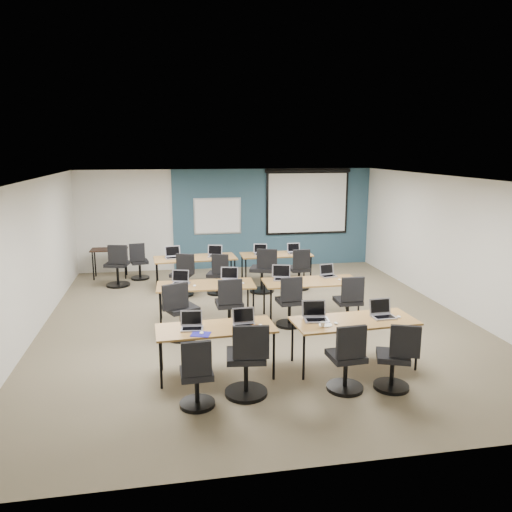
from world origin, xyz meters
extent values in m
cube|color=#6B6354|center=(0.00, 0.00, 0.00)|extent=(8.00, 9.00, 0.02)
cube|color=white|center=(0.00, 0.00, 2.70)|extent=(8.00, 9.00, 0.02)
cube|color=beige|center=(0.00, 4.50, 1.35)|extent=(8.00, 0.04, 2.70)
cube|color=beige|center=(0.00, -4.50, 1.35)|extent=(8.00, 0.04, 2.70)
cube|color=beige|center=(-4.00, 0.00, 1.35)|extent=(0.04, 9.00, 2.70)
cube|color=beige|center=(4.00, 0.00, 1.35)|extent=(0.04, 9.00, 2.70)
cube|color=#3D5977|center=(1.25, 4.47, 1.35)|extent=(5.50, 0.04, 2.70)
cube|color=silver|center=(-0.30, 4.43, 1.45)|extent=(1.28, 0.02, 0.98)
cube|color=white|center=(-0.30, 4.42, 1.45)|extent=(1.20, 0.02, 0.90)
cube|color=black|center=(2.20, 4.41, 1.80)|extent=(2.32, 0.03, 1.82)
cube|color=white|center=(2.20, 4.40, 1.76)|extent=(2.20, 0.02, 1.62)
cylinder|color=black|center=(2.20, 4.40, 2.64)|extent=(2.40, 0.10, 0.10)
cube|color=#A36B33|center=(-1.02, -2.16, 0.71)|extent=(1.70, 0.71, 0.03)
cylinder|color=black|center=(-1.81, -2.45, 0.35)|extent=(0.04, 0.04, 0.70)
cylinder|color=black|center=(-0.23, -2.45, 0.35)|extent=(0.04, 0.04, 0.70)
cylinder|color=black|center=(-1.81, -1.86, 0.35)|extent=(0.04, 0.04, 0.70)
cylinder|color=black|center=(-0.23, -1.86, 0.35)|extent=(0.04, 0.04, 0.70)
cube|color=brown|center=(1.05, -2.21, 0.71)|extent=(1.85, 0.77, 0.03)
cylinder|color=black|center=(0.19, -2.53, 0.35)|extent=(0.04, 0.04, 0.70)
cylinder|color=black|center=(1.92, -2.53, 0.35)|extent=(0.04, 0.04, 0.70)
cylinder|color=black|center=(0.19, -1.88, 0.35)|extent=(0.04, 0.04, 0.70)
cylinder|color=black|center=(1.92, -1.88, 0.35)|extent=(0.04, 0.04, 0.70)
cube|color=brown|center=(-0.97, 0.19, 0.71)|extent=(1.83, 0.76, 0.03)
cylinder|color=black|center=(-1.83, -0.14, 0.35)|extent=(0.04, 0.04, 0.70)
cylinder|color=black|center=(-0.12, -0.14, 0.35)|extent=(0.04, 0.04, 0.70)
cylinder|color=black|center=(-1.83, 0.51, 0.35)|extent=(0.04, 0.04, 0.70)
cylinder|color=black|center=(-0.12, 0.51, 0.35)|extent=(0.04, 0.04, 0.70)
cube|color=#9C622D|center=(1.06, 0.07, 0.71)|extent=(1.84, 0.77, 0.03)
cylinder|color=black|center=(0.19, -0.25, 0.35)|extent=(0.04, 0.04, 0.70)
cylinder|color=black|center=(1.92, -0.25, 0.35)|extent=(0.04, 0.04, 0.70)
cylinder|color=black|center=(0.19, 0.40, 0.35)|extent=(0.04, 0.04, 0.70)
cylinder|color=black|center=(1.92, 0.40, 0.35)|extent=(0.04, 0.04, 0.70)
cube|color=olive|center=(-1.03, 2.60, 0.71)|extent=(1.91, 0.79, 0.03)
cylinder|color=black|center=(-1.92, 2.26, 0.35)|extent=(0.04, 0.04, 0.70)
cylinder|color=black|center=(-0.14, 2.26, 0.35)|extent=(0.04, 0.04, 0.70)
cylinder|color=black|center=(-1.92, 2.94, 0.35)|extent=(0.04, 0.04, 0.70)
cylinder|color=black|center=(-0.14, 2.94, 0.35)|extent=(0.04, 0.04, 0.70)
cube|color=#9B6D3B|center=(0.93, 2.64, 0.71)|extent=(1.71, 0.71, 0.03)
cylinder|color=black|center=(0.14, 2.35, 0.35)|extent=(0.04, 0.04, 0.70)
cylinder|color=black|center=(1.73, 2.35, 0.35)|extent=(0.04, 0.04, 0.70)
cylinder|color=black|center=(0.14, 2.94, 0.35)|extent=(0.04, 0.04, 0.70)
cylinder|color=black|center=(1.73, 2.94, 0.35)|extent=(0.04, 0.04, 0.70)
cube|color=#A0A0A8|center=(-1.36, -2.18, 0.74)|extent=(0.31, 0.23, 0.02)
cube|color=black|center=(-1.36, -2.20, 0.75)|extent=(0.26, 0.13, 0.00)
cube|color=#A0A0A8|center=(-1.36, -2.06, 0.86)|extent=(0.31, 0.06, 0.21)
cube|color=black|center=(-1.36, -2.07, 0.86)|extent=(0.27, 0.04, 0.18)
ellipsoid|color=white|center=(-1.24, -2.37, 0.74)|extent=(0.09, 0.11, 0.03)
cylinder|color=black|center=(-1.35, -3.01, 0.03)|extent=(0.46, 0.46, 0.05)
cylinder|color=black|center=(-1.35, -3.01, 0.20)|extent=(0.06, 0.06, 0.41)
cube|color=black|center=(-1.35, -3.01, 0.45)|extent=(0.41, 0.41, 0.08)
cube|color=black|center=(-1.36, -3.19, 0.73)|extent=(0.37, 0.06, 0.44)
cube|color=#B8B8B8|center=(-0.60, -2.21, 0.74)|extent=(0.32, 0.23, 0.02)
cube|color=black|center=(-0.60, -2.23, 0.75)|extent=(0.27, 0.14, 0.00)
cube|color=#B8B8B8|center=(-0.60, -2.09, 0.86)|extent=(0.32, 0.06, 0.22)
cube|color=black|center=(-0.60, -2.09, 0.86)|extent=(0.28, 0.04, 0.18)
ellipsoid|color=white|center=(-0.37, -2.22, 0.74)|extent=(0.08, 0.10, 0.03)
cylinder|color=black|center=(-0.69, -2.82, 0.03)|extent=(0.58, 0.58, 0.05)
cylinder|color=black|center=(-0.69, -2.82, 0.26)|extent=(0.06, 0.06, 0.51)
cube|color=black|center=(-0.69, -2.82, 0.55)|extent=(0.51, 0.51, 0.08)
cube|color=black|center=(-0.66, -3.05, 0.83)|extent=(0.47, 0.06, 0.44)
cube|color=#ABABB4|center=(0.49, -2.14, 0.74)|extent=(0.36, 0.26, 0.02)
cube|color=black|center=(0.49, -2.16, 0.75)|extent=(0.31, 0.15, 0.00)
cube|color=#ABABB4|center=(0.49, -2.00, 0.88)|extent=(0.36, 0.07, 0.25)
cube|color=black|center=(0.49, -2.01, 0.88)|extent=(0.32, 0.05, 0.20)
ellipsoid|color=white|center=(0.73, -2.33, 0.74)|extent=(0.07, 0.10, 0.03)
cylinder|color=black|center=(0.67, -2.92, 0.03)|extent=(0.51, 0.51, 0.05)
cylinder|color=black|center=(0.67, -2.92, 0.22)|extent=(0.06, 0.06, 0.45)
cube|color=black|center=(0.67, -2.92, 0.49)|extent=(0.45, 0.45, 0.08)
cube|color=black|center=(0.66, -3.13, 0.77)|extent=(0.41, 0.06, 0.44)
cube|color=silver|center=(1.53, -2.19, 0.74)|extent=(0.34, 0.25, 0.02)
cube|color=black|center=(1.53, -2.21, 0.75)|extent=(0.29, 0.15, 0.00)
cube|color=silver|center=(1.53, -2.06, 0.87)|extent=(0.34, 0.06, 0.24)
cube|color=black|center=(1.53, -2.07, 0.87)|extent=(0.30, 0.05, 0.19)
ellipsoid|color=white|center=(1.76, -2.23, 0.74)|extent=(0.07, 0.10, 0.03)
cylinder|color=black|center=(1.31, -3.00, 0.03)|extent=(0.49, 0.49, 0.05)
cylinder|color=black|center=(1.31, -3.00, 0.22)|extent=(0.06, 0.06, 0.43)
cube|color=black|center=(1.31, -3.00, 0.47)|extent=(0.43, 0.43, 0.08)
cube|color=black|center=(1.38, -3.18, 0.75)|extent=(0.39, 0.06, 0.44)
cube|color=#A7A7AD|center=(-1.43, 0.27, 0.74)|extent=(0.32, 0.24, 0.02)
cube|color=black|center=(-1.43, 0.25, 0.75)|extent=(0.28, 0.14, 0.00)
cube|color=#A7A7AD|center=(-1.43, 0.40, 0.87)|extent=(0.32, 0.06, 0.22)
cube|color=black|center=(-1.43, 0.39, 0.87)|extent=(0.29, 0.04, 0.18)
ellipsoid|color=white|center=(-1.19, 0.08, 0.74)|extent=(0.08, 0.10, 0.03)
cylinder|color=black|center=(-1.47, -0.60, 0.03)|extent=(0.57, 0.57, 0.05)
cylinder|color=black|center=(-1.47, -0.60, 0.25)|extent=(0.06, 0.06, 0.50)
cube|color=black|center=(-1.47, -0.60, 0.54)|extent=(0.50, 0.50, 0.08)
cube|color=black|center=(-1.56, -0.81, 0.82)|extent=(0.46, 0.06, 0.44)
cube|color=#AFAFAF|center=(-0.49, 0.30, 0.74)|extent=(0.34, 0.24, 0.02)
cube|color=black|center=(-0.49, 0.28, 0.75)|extent=(0.29, 0.14, 0.00)
cube|color=#AFAFAF|center=(-0.49, 0.43, 0.87)|extent=(0.34, 0.06, 0.23)
cube|color=black|center=(-0.49, 0.43, 0.87)|extent=(0.30, 0.04, 0.19)
ellipsoid|color=white|center=(-0.28, 0.10, 0.74)|extent=(0.07, 0.10, 0.03)
cylinder|color=black|center=(-0.60, -0.38, 0.03)|extent=(0.53, 0.53, 0.05)
cylinder|color=black|center=(-0.60, -0.38, 0.23)|extent=(0.06, 0.06, 0.47)
cube|color=black|center=(-0.60, -0.38, 0.51)|extent=(0.47, 0.47, 0.08)
cube|color=black|center=(-0.61, -0.59, 0.79)|extent=(0.43, 0.06, 0.44)
cube|color=#B3B3B7|center=(0.53, 0.24, 0.74)|extent=(0.36, 0.26, 0.02)
cube|color=black|center=(0.53, 0.22, 0.75)|extent=(0.30, 0.15, 0.00)
cube|color=#B3B3B7|center=(0.53, 0.38, 0.88)|extent=(0.36, 0.07, 0.25)
cube|color=black|center=(0.53, 0.37, 0.88)|extent=(0.32, 0.05, 0.20)
ellipsoid|color=white|center=(0.86, 0.14, 0.74)|extent=(0.06, 0.10, 0.03)
cylinder|color=black|center=(0.53, -0.33, 0.03)|extent=(0.50, 0.50, 0.05)
cylinder|color=black|center=(0.53, -0.33, 0.22)|extent=(0.06, 0.06, 0.44)
cube|color=black|center=(0.53, -0.33, 0.48)|extent=(0.44, 0.44, 0.08)
cube|color=black|center=(0.51, -0.53, 0.76)|extent=(0.40, 0.06, 0.44)
cube|color=silver|center=(1.49, 0.32, 0.74)|extent=(0.30, 0.22, 0.02)
cube|color=black|center=(1.49, 0.30, 0.75)|extent=(0.26, 0.13, 0.00)
cube|color=silver|center=(1.49, 0.44, 0.86)|extent=(0.30, 0.06, 0.21)
cube|color=black|center=(1.49, 0.43, 0.86)|extent=(0.27, 0.04, 0.17)
ellipsoid|color=white|center=(1.61, 0.03, 0.74)|extent=(0.07, 0.10, 0.03)
cylinder|color=black|center=(1.58, -0.56, 0.03)|extent=(0.51, 0.51, 0.05)
cylinder|color=black|center=(1.58, -0.56, 0.23)|extent=(0.06, 0.06, 0.45)
cube|color=black|center=(1.58, -0.56, 0.49)|extent=(0.45, 0.45, 0.08)
cube|color=black|center=(1.58, -0.76, 0.77)|extent=(0.41, 0.06, 0.44)
cube|color=beige|center=(-1.54, 2.60, 0.74)|extent=(0.36, 0.26, 0.02)
cube|color=black|center=(-1.54, 2.58, 0.75)|extent=(0.30, 0.15, 0.00)
cube|color=beige|center=(-1.54, 2.74, 0.88)|extent=(0.36, 0.07, 0.25)
cube|color=black|center=(-1.54, 2.73, 0.88)|extent=(0.31, 0.05, 0.20)
ellipsoid|color=white|center=(-1.19, 2.47, 0.74)|extent=(0.08, 0.11, 0.03)
cylinder|color=black|center=(-1.37, 2.02, 0.03)|extent=(0.50, 0.50, 0.05)
cylinder|color=black|center=(-1.37, 2.02, 0.22)|extent=(0.06, 0.06, 0.45)
cube|color=black|center=(-1.37, 2.02, 0.49)|extent=(0.45, 0.45, 0.08)
cube|color=black|center=(-1.29, 1.83, 0.77)|extent=(0.41, 0.06, 0.44)
cube|color=#A7A8B4|center=(-0.55, 2.58, 0.74)|extent=(0.34, 0.25, 0.02)
cube|color=black|center=(-0.55, 2.56, 0.75)|extent=(0.29, 0.15, 0.00)
cube|color=#A7A8B4|center=(-0.55, 2.72, 0.87)|extent=(0.34, 0.06, 0.24)
cube|color=black|center=(-0.55, 2.71, 0.87)|extent=(0.30, 0.05, 0.20)
ellipsoid|color=white|center=(-0.42, 2.55, 0.74)|extent=(0.07, 0.10, 0.03)
cylinder|color=black|center=(-0.58, 2.00, 0.03)|extent=(0.46, 0.46, 0.05)
cylinder|color=black|center=(-0.58, 2.00, 0.21)|extent=(0.06, 0.06, 0.41)
cube|color=black|center=(-0.58, 2.00, 0.45)|extent=(0.41, 0.41, 0.08)
cube|color=black|center=(-0.52, 1.82, 0.73)|extent=(0.37, 0.06, 0.44)
cube|color=silver|center=(0.56, 2.61, 0.74)|extent=(0.32, 0.24, 0.02)
cube|color=black|center=(0.56, 2.59, 0.75)|extent=(0.27, 0.14, 0.00)
cube|color=silver|center=(0.56, 2.74, 0.86)|extent=(0.32, 0.06, 0.22)
cube|color=black|center=(0.56, 2.73, 0.86)|extent=(0.28, 0.04, 0.18)
ellipsoid|color=white|center=(0.84, 2.50, 0.74)|extent=(0.09, 0.11, 0.03)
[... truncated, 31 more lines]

